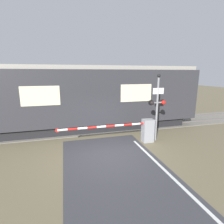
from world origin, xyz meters
TOP-DOWN VIEW (x-y plane):
  - ground_plane at (0.00, 0.00)m, footprint 80.00×80.00m
  - track_bed at (0.00, 4.17)m, footprint 36.00×3.20m
  - train at (-3.11, 4.17)m, footprint 20.51×3.11m
  - crossing_barrier at (2.16, 0.80)m, footprint 5.17×0.44m
  - signal_post at (3.05, 0.87)m, footprint 0.99×0.26m

SIDE VIEW (x-z plane):
  - ground_plane at x=0.00m, z-range 0.00..0.00m
  - track_bed at x=0.00m, z-range -0.04..0.09m
  - crossing_barrier at x=2.16m, z-range 0.07..1.36m
  - signal_post at x=3.05m, z-range 0.26..3.97m
  - train at x=-3.11m, z-range 0.05..4.26m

